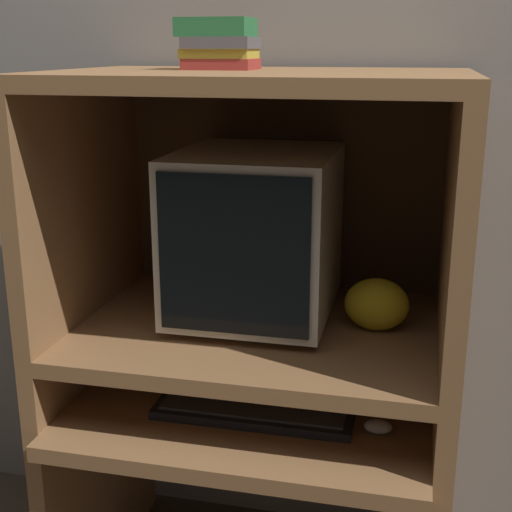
# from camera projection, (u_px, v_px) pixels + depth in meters

# --- Properties ---
(wall_back) EXTENTS (6.00, 0.06, 2.60)m
(wall_back) POSITION_uv_depth(u_px,v_px,m) (290.00, 93.00, 1.92)
(wall_back) COLOR gray
(wall_back) RESTS_ON ground_plane
(desk_base) EXTENTS (0.91, 0.70, 0.61)m
(desk_base) POSITION_uv_depth(u_px,v_px,m) (254.00, 475.00, 1.77)
(desk_base) COLOR brown
(desk_base) RESTS_ON ground_plane
(desk_monitor_shelf) EXTENTS (0.91, 0.65, 0.17)m
(desk_monitor_shelf) POSITION_uv_depth(u_px,v_px,m) (258.00, 339.00, 1.72)
(desk_monitor_shelf) COLOR brown
(desk_monitor_shelf) RESTS_ON desk_base
(hutch_upper) EXTENTS (0.91, 0.65, 0.59)m
(hutch_upper) POSITION_uv_depth(u_px,v_px,m) (262.00, 160.00, 1.63)
(hutch_upper) COLOR brown
(hutch_upper) RESTS_ON desk_monitor_shelf
(crt_monitor) EXTENTS (0.37, 0.43, 0.41)m
(crt_monitor) POSITION_uv_depth(u_px,v_px,m) (256.00, 233.00, 1.70)
(crt_monitor) COLOR beige
(crt_monitor) RESTS_ON desk_monitor_shelf
(keyboard) EXTENTS (0.45, 0.15, 0.03)m
(keyboard) POSITION_uv_depth(u_px,v_px,m) (254.00, 410.00, 1.62)
(keyboard) COLOR black
(keyboard) RESTS_ON desk_base
(mouse) EXTENTS (0.06, 0.04, 0.03)m
(mouse) POSITION_uv_depth(u_px,v_px,m) (378.00, 427.00, 1.55)
(mouse) COLOR #B7B7B7
(mouse) RESTS_ON desk_base
(snack_bag) EXTENTS (0.15, 0.11, 0.12)m
(snack_bag) POSITION_uv_depth(u_px,v_px,m) (377.00, 304.00, 1.66)
(snack_bag) COLOR gold
(snack_bag) RESTS_ON desk_monitor_shelf
(book_stack) EXTENTS (0.17, 0.14, 0.11)m
(book_stack) POSITION_uv_depth(u_px,v_px,m) (219.00, 44.00, 1.60)
(book_stack) COLOR maroon
(book_stack) RESTS_ON hutch_upper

